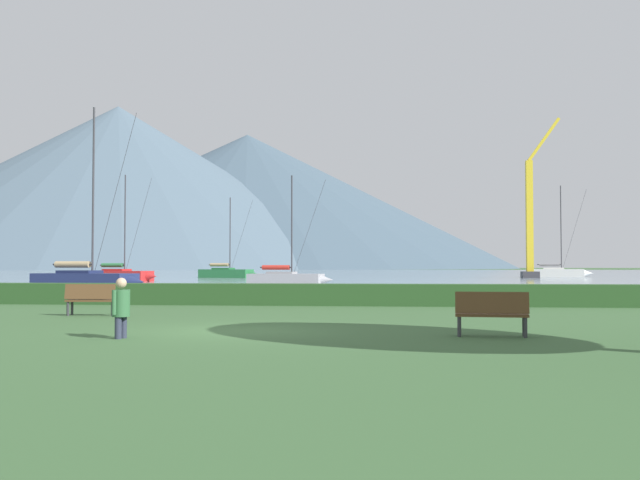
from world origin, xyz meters
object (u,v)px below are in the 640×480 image
person_seated_viewer (121,305)px  park_bench_under_tree (492,312)px  sailboat_slip_3 (558,272)px  sailboat_slip_6 (227,273)px  sailboat_slip_2 (287,278)px  sailboat_slip_1 (121,275)px  dock_crane (531,226)px  sailboat_slip_0 (86,279)px  park_bench_near_path (91,298)px

person_seated_viewer → park_bench_under_tree: bearing=22.6°
sailboat_slip_3 → park_bench_under_tree: bearing=-89.9°
sailboat_slip_6 → sailboat_slip_2: bearing=-53.2°
sailboat_slip_3 → person_seated_viewer: bearing=-94.6°
sailboat_slip_6 → person_seated_viewer: bearing=-61.9°
sailboat_slip_1 → dock_crane: bearing=44.7°
sailboat_slip_3 → dock_crane: dock_crane is taller
sailboat_slip_0 → sailboat_slip_3: 67.43m
sailboat_slip_6 → dock_crane: size_ratio=0.51×
sailboat_slip_3 → park_bench_under_tree: sailboat_slip_3 is taller
park_bench_near_path → sailboat_slip_0: bearing=110.6°
person_seated_viewer → sailboat_slip_0: bearing=129.0°
park_bench_under_tree → person_seated_viewer: size_ratio=1.24×
person_seated_viewer → dock_crane: dock_crane is taller
sailboat_slip_1 → park_bench_under_tree: bearing=-45.5°
sailboat_slip_0 → person_seated_viewer: 32.19m
park_bench_under_tree → dock_crane: size_ratio=0.08×
person_seated_viewer → dock_crane: 80.10m
sailboat_slip_2 → dock_crane: bearing=65.0°
sailboat_slip_1 → park_bench_under_tree: sailboat_slip_1 is taller
sailboat_slip_2 → person_seated_viewer: bearing=-77.4°
sailboat_slip_0 → sailboat_slip_3: bearing=65.3°
sailboat_slip_0 → sailboat_slip_1: bearing=118.5°
sailboat_slip_3 → park_bench_near_path: (-30.05, -76.77, -0.14)m
sailboat_slip_2 → park_bench_near_path: (-0.83, -33.53, -0.02)m
sailboat_slip_1 → dock_crane: 49.24m
park_bench_near_path → dock_crane: size_ratio=0.08×
sailboat_slip_2 → park_bench_near_path: bearing=-82.6°
sailboat_slip_2 → park_bench_under_tree: size_ratio=5.40×
park_bench_near_path → park_bench_under_tree: (11.10, -5.33, 0.00)m
sailboat_slip_6 → person_seated_viewer: 75.87m
sailboat_slip_2 → park_bench_near_path: size_ratio=5.45×
sailboat_slip_1 → person_seated_viewer: 57.18m
sailboat_slip_0 → park_bench_near_path: bearing=-53.9°
park_bench_under_tree → park_bench_near_path: bearing=159.7°
dock_crane → sailboat_slip_1: bearing=-151.2°
sailboat_slip_0 → sailboat_slip_6: size_ratio=1.14×
sailboat_slip_3 → park_bench_under_tree: size_ratio=7.76×
person_seated_viewer → park_bench_near_path: bearing=132.0°
sailboat_slip_6 → sailboat_slip_3: bearing=28.4°
park_bench_near_path → person_seated_viewer: 7.36m
park_bench_near_path → person_seated_viewer: bearing=-65.5°
sailboat_slip_0 → park_bench_under_tree: sailboat_slip_0 is taller
sailboat_slip_6 → dock_crane: (37.42, 2.51, 5.77)m
sailboat_slip_3 → park_bench_near_path: 82.45m
sailboat_slip_3 → sailboat_slip_6: (-41.99, -8.98, -0.03)m
sailboat_slip_6 → park_bench_under_tree: 76.67m
sailboat_slip_2 → sailboat_slip_6: sailboat_slip_6 is taller
park_bench_near_path → park_bench_under_tree: size_ratio=0.99×
park_bench_under_tree → dock_crane: dock_crane is taller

